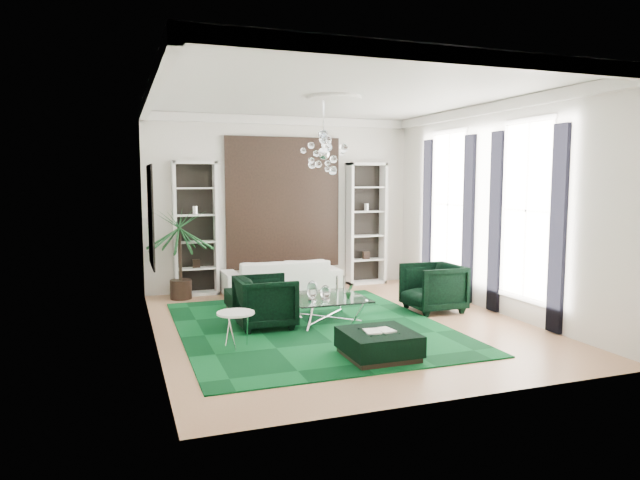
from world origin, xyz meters
name	(u,v)px	position (x,y,z in m)	size (l,w,h in m)	color
floor	(340,325)	(0.00, 0.00, -0.01)	(6.00, 7.00, 0.02)	tan
ceiling	(341,93)	(0.00, 0.00, 3.81)	(6.00, 7.00, 0.02)	white
wall_back	(283,203)	(0.00, 3.51, 1.90)	(6.00, 0.02, 3.80)	silver
wall_front	(462,228)	(0.00, -3.51, 1.90)	(6.00, 0.02, 3.80)	silver
wall_left	(151,215)	(-3.01, 0.00, 1.90)	(0.02, 7.00, 3.80)	silver
wall_right	(494,208)	(3.01, 0.00, 1.90)	(0.02, 7.00, 3.80)	silver
crown_molding	(341,100)	(0.00, 0.00, 3.70)	(6.00, 7.00, 0.18)	white
ceiling_medallion	(335,98)	(0.00, 0.30, 3.77)	(0.90, 0.90, 0.05)	white
tapestry	(283,203)	(0.00, 3.46, 1.90)	(2.50, 0.06, 2.80)	black
shelving_left	(196,229)	(-1.95, 3.31, 1.40)	(0.90, 0.38, 2.80)	white
shelving_right	(366,224)	(1.95, 3.31, 1.40)	(0.90, 0.38, 2.80)	white
painting	(152,216)	(-2.97, 0.60, 1.85)	(0.04, 1.30, 1.60)	black
window_near	(527,211)	(2.99, -0.90, 1.90)	(0.03, 1.10, 2.90)	white
curtain_near_a	(558,229)	(2.96, -1.68, 1.65)	(0.07, 0.30, 3.25)	black
curtain_near_b	(495,222)	(2.96, -0.12, 1.65)	(0.07, 0.30, 3.25)	black
window_far	(448,205)	(2.99, 1.50, 1.90)	(0.03, 1.10, 2.90)	white
curtain_far_a	(468,219)	(2.96, 0.72, 1.65)	(0.07, 0.30, 3.25)	black
curtain_far_b	(427,215)	(2.96, 2.28, 1.65)	(0.07, 0.30, 3.25)	black
rug	(311,326)	(-0.53, -0.01, 0.01)	(4.20, 5.00, 0.02)	black
sofa	(281,276)	(-0.22, 2.90, 0.36)	(2.47, 0.97, 0.72)	white
armchair_left	(265,302)	(-1.24, 0.20, 0.43)	(0.91, 0.94, 0.85)	black
armchair_right	(433,287)	(1.96, 0.31, 0.44)	(0.94, 0.97, 0.88)	black
coffee_table	(326,309)	(-0.18, 0.22, 0.22)	(1.27, 1.27, 0.44)	white
ottoman_side	(251,301)	(-1.21, 1.46, 0.19)	(0.84, 0.84, 0.37)	black
ottoman_front	(379,345)	(-0.20, -1.90, 0.19)	(0.94, 0.94, 0.38)	black
book	(379,330)	(-0.20, -1.90, 0.39)	(0.41, 0.27, 0.03)	white
side_table	(236,331)	(-1.93, -0.79, 0.26)	(0.54, 0.54, 0.52)	white
palm	(180,241)	(-2.31, 2.97, 1.18)	(1.48, 1.48, 2.36)	#1A5126
chandelier	(324,154)	(-0.19, 0.31, 2.85)	(0.81, 0.81, 0.73)	white
table_plant	(349,292)	(0.14, -0.05, 0.55)	(0.13, 0.10, 0.23)	#1A5126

